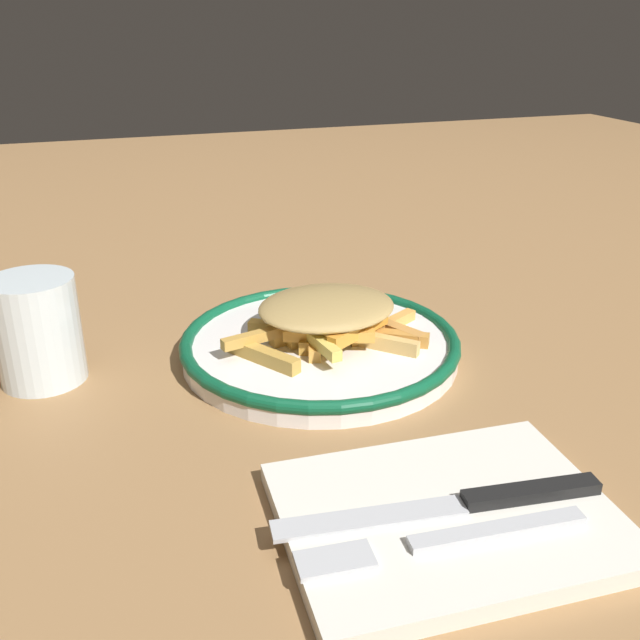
{
  "coord_description": "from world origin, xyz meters",
  "views": [
    {
      "loc": [
        -0.56,
        0.19,
        0.3
      ],
      "look_at": [
        0.0,
        0.0,
        0.04
      ],
      "focal_mm": 40.32,
      "sensor_mm": 36.0,
      "label": 1
    }
  ],
  "objects_px": {
    "napkin": "(440,518)",
    "water_glass": "(37,330)",
    "fork": "(443,540)",
    "plate": "(320,345)",
    "fries_heap": "(328,317)",
    "knife": "(470,502)"
  },
  "relations": [
    {
      "from": "water_glass",
      "to": "napkin",
      "type": "bearing_deg",
      "value": -140.35
    },
    {
      "from": "fork",
      "to": "water_glass",
      "type": "height_order",
      "value": "water_glass"
    },
    {
      "from": "knife",
      "to": "napkin",
      "type": "bearing_deg",
      "value": 83.5
    },
    {
      "from": "fries_heap",
      "to": "fork",
      "type": "distance_m",
      "value": 0.28
    },
    {
      "from": "fries_heap",
      "to": "fork",
      "type": "bearing_deg",
      "value": 174.75
    },
    {
      "from": "fork",
      "to": "water_glass",
      "type": "xyz_separation_m",
      "value": [
        0.31,
        0.22,
        0.03
      ]
    },
    {
      "from": "plate",
      "to": "napkin",
      "type": "distance_m",
      "value": 0.25
    },
    {
      "from": "plate",
      "to": "fork",
      "type": "height_order",
      "value": "plate"
    },
    {
      "from": "fries_heap",
      "to": "plate",
      "type": "bearing_deg",
      "value": 110.15
    },
    {
      "from": "plate",
      "to": "napkin",
      "type": "height_order",
      "value": "plate"
    },
    {
      "from": "napkin",
      "to": "knife",
      "type": "xyz_separation_m",
      "value": [
        -0.0,
        -0.02,
        0.01
      ]
    },
    {
      "from": "plate",
      "to": "water_glass",
      "type": "relative_size",
      "value": 2.76
    },
    {
      "from": "plate",
      "to": "fries_heap",
      "type": "xyz_separation_m",
      "value": [
        0.0,
        -0.01,
        0.03
      ]
    },
    {
      "from": "plate",
      "to": "water_glass",
      "type": "distance_m",
      "value": 0.24
    },
    {
      "from": "water_glass",
      "to": "plate",
      "type": "bearing_deg",
      "value": -98.45
    },
    {
      "from": "plate",
      "to": "napkin",
      "type": "xyz_separation_m",
      "value": [
        -0.25,
        0.0,
        -0.01
      ]
    },
    {
      "from": "napkin",
      "to": "water_glass",
      "type": "distance_m",
      "value": 0.37
    },
    {
      "from": "plate",
      "to": "fries_heap",
      "type": "height_order",
      "value": "fries_heap"
    },
    {
      "from": "fork",
      "to": "water_glass",
      "type": "bearing_deg",
      "value": 35.64
    },
    {
      "from": "plate",
      "to": "water_glass",
      "type": "xyz_separation_m",
      "value": [
        0.04,
        0.24,
        0.03
      ]
    },
    {
      "from": "plate",
      "to": "fork",
      "type": "bearing_deg",
      "value": 176.42
    },
    {
      "from": "fork",
      "to": "water_glass",
      "type": "relative_size",
      "value": 1.91
    }
  ]
}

